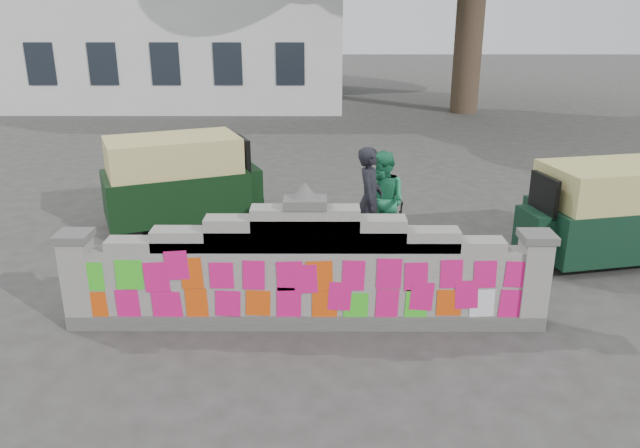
# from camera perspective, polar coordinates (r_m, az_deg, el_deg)

# --- Properties ---
(ground) EXTENTS (100.00, 100.00, 0.00)m
(ground) POSITION_cam_1_polar(r_m,az_deg,el_deg) (8.63, -1.27, -9.13)
(ground) COLOR #383533
(ground) RESTS_ON ground
(parapet_wall) EXTENTS (6.48, 0.44, 2.01)m
(parapet_wall) POSITION_cam_1_polar(r_m,az_deg,el_deg) (8.30, -1.31, -4.59)
(parapet_wall) COLOR #4C4C49
(parapet_wall) RESTS_ON ground
(building) EXTENTS (16.00, 10.00, 8.90)m
(building) POSITION_cam_1_polar(r_m,az_deg,el_deg) (30.44, -14.30, 18.60)
(building) COLOR silver
(building) RESTS_ON ground
(cyclist_bike) EXTENTS (2.04, 1.00, 1.02)m
(cyclist_bike) POSITION_cam_1_polar(r_m,az_deg,el_deg) (10.44, 4.46, -0.91)
(cyclist_bike) COLOR black
(cyclist_bike) RESTS_ON ground
(cyclist_rider) EXTENTS (0.52, 0.69, 1.74)m
(cyclist_rider) POSITION_cam_1_polar(r_m,az_deg,el_deg) (10.32, 4.52, 0.95)
(cyclist_rider) COLOR black
(cyclist_rider) RESTS_ON ground
(pedestrian) EXTENTS (1.06, 1.08, 1.76)m
(pedestrian) POSITION_cam_1_polar(r_m,az_deg,el_deg) (10.97, 5.81, 2.09)
(pedestrian) COLOR #258A5A
(pedestrian) RESTS_ON ground
(rickshaw_left) EXTENTS (3.22, 2.38, 1.74)m
(rickshaw_left) POSITION_cam_1_polar(r_m,az_deg,el_deg) (12.56, -12.76, 4.03)
(rickshaw_left) COLOR black
(rickshaw_left) RESTS_ON ground
(rickshaw_right) EXTENTS (3.10, 1.91, 1.66)m
(rickshaw_right) POSITION_cam_1_polar(r_m,az_deg,el_deg) (11.48, 24.97, 1.03)
(rickshaw_right) COLOR black
(rickshaw_right) RESTS_ON ground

